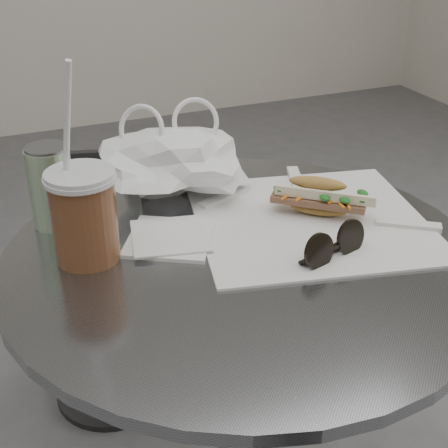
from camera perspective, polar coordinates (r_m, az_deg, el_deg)
name	(u,v)px	position (r m, az deg, el deg)	size (l,w,h in m)	color
cafe_table	(241,381)	(1.15, 1.53, -14.19)	(0.76, 0.76, 0.74)	slate
chair_far	(104,297)	(1.69, -10.90, -6.55)	(0.35, 0.38, 0.66)	#2C2C2E
sandwich_paper	(310,220)	(1.08, 7.87, 0.39)	(0.39, 0.37, 0.00)	white
banh_mi	(318,197)	(1.09, 8.59, 2.45)	(0.20, 0.19, 0.07)	#A68A3E
iced_coffee	(84,214)	(0.96, -12.68, 0.87)	(0.11, 0.11, 0.31)	brown
sunglasses	(333,246)	(0.97, 9.97, -2.03)	(0.13, 0.06, 0.06)	black
plastic_bag	(174,164)	(1.14, -4.57, 5.48)	(0.25, 0.19, 0.13)	white
napkin_stack	(170,238)	(1.02, -4.94, -1.24)	(0.18, 0.18, 0.01)	white
drink_can	(51,186)	(1.07, -15.51, 3.33)	(0.07, 0.07, 0.14)	#5C9557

